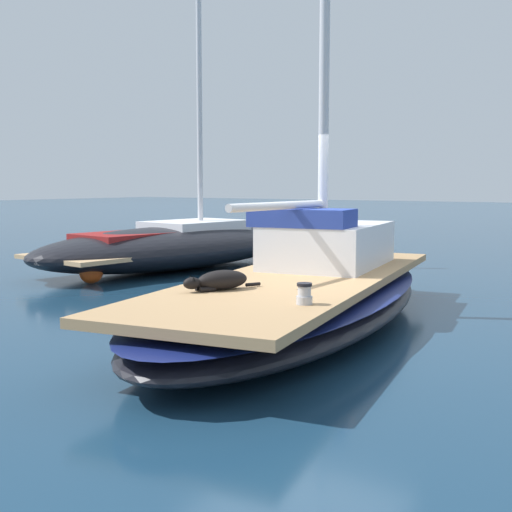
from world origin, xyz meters
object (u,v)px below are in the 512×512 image
Objects in this scene: sailboat_main at (300,301)px; moored_boat_port_side at (177,245)px; deck_winch at (304,294)px; dog_black at (220,280)px; coiled_rope at (225,282)px; mooring_buoy at (91,272)px.

moored_boat_port_side is at bearing 145.11° from sailboat_main.
deck_winch reaches higher than sailboat_main.
sailboat_main is 1.02× the size of moored_boat_port_side.
sailboat_main is 1.52m from dog_black.
dog_black is 1.23m from deck_winch.
sailboat_main is 23.34× the size of coiled_rope.
deck_winch is at bearing -58.52° from sailboat_main.
dog_black reaches higher than coiled_rope.
dog_black reaches higher than sailboat_main.
deck_winch reaches higher than mooring_buoy.
dog_black is 5.48m from mooring_buoy.
mooring_buoy is at bearing -86.23° from moored_boat_port_side.
deck_winch is at bearing -10.51° from dog_black.
sailboat_main is 2.00m from deck_winch.
moored_boat_port_side is (-5.22, 3.64, 0.17)m from sailboat_main.
coiled_rope is at bearing -109.59° from sailboat_main.
sailboat_main is 8.52× the size of dog_black.
dog_black is at bearing -62.04° from coiled_rope.
dog_black is at bearing -27.09° from mooring_buoy.
mooring_buoy is (-4.86, 2.48, -0.55)m from dog_black.
sailboat_main is at bearing 82.62° from dog_black.
deck_winch is at bearing -40.39° from moored_boat_port_side.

